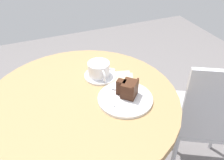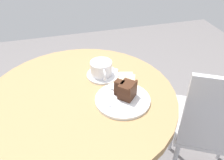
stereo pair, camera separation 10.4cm
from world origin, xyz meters
TOP-DOWN VIEW (x-y plane):
  - cafe_table at (0.00, 0.00)m, footprint 0.83×0.83m
  - saucer at (-0.12, 0.13)m, footprint 0.15×0.15m
  - coffee_cup at (-0.12, 0.12)m, footprint 0.14×0.10m
  - teaspoon at (-0.15, 0.18)m, footprint 0.07×0.10m
  - cake_plate at (0.08, 0.17)m, footprint 0.23×0.23m
  - cake_slice at (0.07, 0.18)m, footprint 0.09×0.09m
  - fork at (0.03, 0.13)m, footprint 0.14×0.06m
  - napkin at (-0.06, 0.20)m, footprint 0.17×0.17m
  - cafe_chair at (0.15, 0.63)m, footprint 0.52×0.52m

SIDE VIEW (x-z plane):
  - cafe_chair at x=0.15m, z-range 0.09..0.96m
  - cafe_table at x=0.00m, z-range 0.25..0.99m
  - napkin at x=-0.06m, z-range 0.74..0.74m
  - saucer at x=-0.12m, z-range 0.74..0.75m
  - cake_plate at x=0.08m, z-range 0.74..0.75m
  - teaspoon at x=-0.15m, z-range 0.75..0.75m
  - fork at x=0.03m, z-range 0.75..0.75m
  - coffee_cup at x=-0.12m, z-range 0.75..0.81m
  - cake_slice at x=0.07m, z-range 0.75..0.82m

